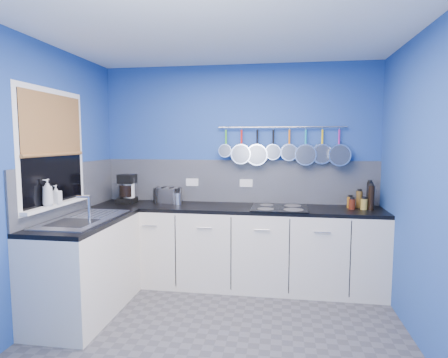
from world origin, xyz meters
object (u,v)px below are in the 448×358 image
(toaster, at_px, (168,195))
(canister, at_px, (178,199))
(soap_bottle_b, at_px, (56,194))
(paper_towel, at_px, (129,190))
(coffee_maker, at_px, (127,189))
(soap_bottle_a, at_px, (48,193))
(hob, at_px, (280,208))

(toaster, relative_size, canister, 2.16)
(soap_bottle_b, height_order, paper_towel, soap_bottle_b)
(coffee_maker, relative_size, toaster, 1.22)
(soap_bottle_a, distance_m, soap_bottle_b, 0.13)
(canister, distance_m, hob, 1.17)
(paper_towel, relative_size, coffee_maker, 0.89)
(soap_bottle_b, xyz_separation_m, canister, (0.86, 1.00, -0.17))
(coffee_maker, distance_m, canister, 0.62)
(coffee_maker, bearing_deg, soap_bottle_b, -102.02)
(soap_bottle_a, distance_m, canister, 1.43)
(coffee_maker, bearing_deg, hob, -0.35)
(soap_bottle_b, bearing_deg, hob, 24.06)
(soap_bottle_b, relative_size, toaster, 0.63)
(paper_towel, relative_size, hob, 0.50)
(paper_towel, xyz_separation_m, coffee_maker, (-0.02, -0.01, 0.02))
(soap_bottle_b, height_order, hob, soap_bottle_b)
(canister, height_order, hob, canister)
(coffee_maker, relative_size, hob, 0.56)
(coffee_maker, bearing_deg, canister, 3.66)
(toaster, bearing_deg, coffee_maker, -151.62)
(soap_bottle_a, relative_size, canister, 1.88)
(soap_bottle_b, distance_m, canister, 1.33)
(soap_bottle_a, bearing_deg, coffee_maker, 77.15)
(soap_bottle_b, bearing_deg, coffee_maker, 75.63)
(paper_towel, xyz_separation_m, hob, (1.75, -0.09, -0.14))
(toaster, bearing_deg, soap_bottle_b, -106.36)
(soap_bottle_a, height_order, hob, soap_bottle_a)
(soap_bottle_a, xyz_separation_m, toaster, (0.72, 1.20, -0.18))
(soap_bottle_b, distance_m, toaster, 1.30)
(paper_towel, bearing_deg, soap_bottle_b, -105.42)
(soap_bottle_b, relative_size, hob, 0.29)
(paper_towel, bearing_deg, toaster, 10.18)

